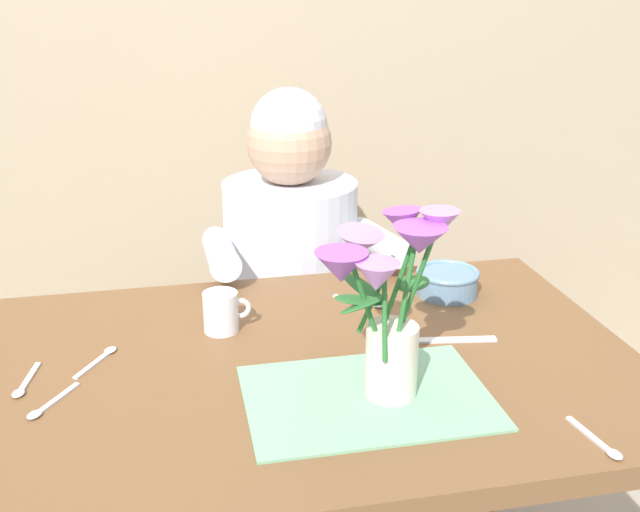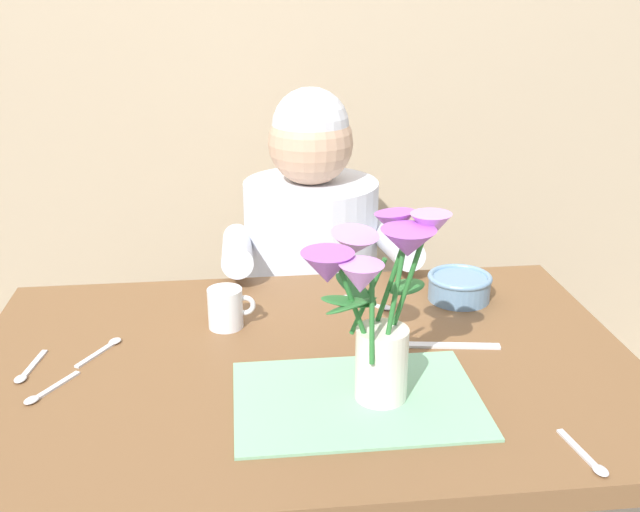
{
  "view_description": "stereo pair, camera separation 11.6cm",
  "coord_description": "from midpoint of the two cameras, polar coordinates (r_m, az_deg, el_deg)",
  "views": [
    {
      "loc": [
        -0.22,
        -1.18,
        1.4
      ],
      "look_at": [
        0.03,
        0.05,
        0.92
      ],
      "focal_mm": 42.28,
      "sensor_mm": 36.0,
      "label": 1
    },
    {
      "loc": [
        -0.11,
        -1.19,
        1.4
      ],
      "look_at": [
        0.03,
        0.05,
        0.92
      ],
      "focal_mm": 42.28,
      "sensor_mm": 36.0,
      "label": 2
    }
  ],
  "objects": [
    {
      "name": "spoon_4",
      "position": [
        1.4,
        -23.8,
        -9.02
      ],
      "size": [
        0.03,
        0.12,
        0.01
      ],
      "color": "silver",
      "rests_on": "dining_table"
    },
    {
      "name": "spoon_3",
      "position": [
        1.19,
        17.96,
        -13.51
      ],
      "size": [
        0.03,
        0.12,
        0.01
      ],
      "color": "silver",
      "rests_on": "dining_table"
    },
    {
      "name": "dinner_knife",
      "position": [
        1.44,
        7.28,
        -6.38
      ],
      "size": [
        0.19,
        0.05,
        0.0
      ],
      "primitive_type": "cube",
      "rotation": [
        0.0,
        0.0,
        -0.15
      ],
      "color": "silver",
      "rests_on": "dining_table"
    },
    {
      "name": "wood_panel_backdrop",
      "position": [
        2.25,
        -7.88,
        16.93
      ],
      "size": [
        4.0,
        0.1,
        2.5
      ],
      "primitive_type": "cube",
      "color": "tan",
      "rests_on": "ground_plane"
    },
    {
      "name": "spoon_1",
      "position": [
        1.44,
        -18.43,
        -7.32
      ],
      "size": [
        0.07,
        0.11,
        0.01
      ],
      "color": "silver",
      "rests_on": "dining_table"
    },
    {
      "name": "ceramic_bowl",
      "position": [
        1.63,
        7.63,
        -1.93
      ],
      "size": [
        0.14,
        0.14,
        0.06
      ],
      "color": "#6689A8",
      "rests_on": "dining_table"
    },
    {
      "name": "coffee_cup",
      "position": [
        1.47,
        -9.7,
        -4.22
      ],
      "size": [
        0.09,
        0.07,
        0.08
      ],
      "color": "silver",
      "rests_on": "dining_table"
    },
    {
      "name": "seated_person",
      "position": [
        2.0,
        -3.81,
        -3.84
      ],
      "size": [
        0.45,
        0.47,
        1.14
      ],
      "rotation": [
        0.0,
        0.0,
        0.01
      ],
      "color": "#4C4C56",
      "rests_on": "ground_plane"
    },
    {
      "name": "spoon_2",
      "position": [
        1.58,
        1.46,
        -3.61
      ],
      "size": [
        0.1,
        0.09,
        0.01
      ],
      "color": "silver",
      "rests_on": "dining_table"
    },
    {
      "name": "flower_vase",
      "position": [
        1.17,
        2.31,
        -2.97
      ],
      "size": [
        0.25,
        0.26,
        0.32
      ],
      "color": "silver",
      "rests_on": "dining_table"
    },
    {
      "name": "striped_placemat",
      "position": [
        1.25,
        0.92,
        -10.69
      ],
      "size": [
        0.4,
        0.28,
        0.0
      ],
      "primitive_type": "cube",
      "color": "#7AB289",
      "rests_on": "dining_table"
    },
    {
      "name": "spoon_0",
      "position": [
        1.32,
        -22.47,
        -10.56
      ],
      "size": [
        0.08,
        0.11,
        0.01
      ],
      "color": "silver",
      "rests_on": "dining_table"
    },
    {
      "name": "dining_table",
      "position": [
        1.41,
        -3.31,
        -11.39
      ],
      "size": [
        1.2,
        0.8,
        0.74
      ],
      "color": "brown",
      "rests_on": "ground_plane"
    }
  ]
}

